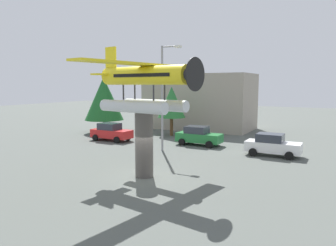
% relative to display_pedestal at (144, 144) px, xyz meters
% --- Properties ---
extents(ground_plane, '(140.00, 140.00, 0.00)m').
position_rel_display_pedestal_xyz_m(ground_plane, '(0.00, 0.00, -2.00)').
color(ground_plane, '#515651').
extents(display_pedestal, '(1.10, 1.10, 4.00)m').
position_rel_display_pedestal_xyz_m(display_pedestal, '(0.00, 0.00, 0.00)').
color(display_pedestal, '#4C4742').
rests_on(display_pedestal, ground).
extents(floatplane_monument, '(7.09, 10.45, 4.00)m').
position_rel_display_pedestal_xyz_m(floatplane_monument, '(0.13, -0.02, 3.67)').
color(floatplane_monument, silver).
rests_on(floatplane_monument, display_pedestal).
extents(car_near_red, '(4.20, 2.02, 1.76)m').
position_rel_display_pedestal_xyz_m(car_near_red, '(-9.97, 9.18, -1.12)').
color(car_near_red, red).
rests_on(car_near_red, ground).
extents(car_mid_green, '(4.20, 2.02, 1.76)m').
position_rel_display_pedestal_xyz_m(car_mid_green, '(-1.28, 11.19, -1.12)').
color(car_mid_green, '#237A38').
rests_on(car_mid_green, ground).
extents(car_far_white, '(4.20, 2.02, 1.76)m').
position_rel_display_pedestal_xyz_m(car_far_white, '(5.66, 9.80, -1.12)').
color(car_far_white, white).
rests_on(car_far_white, ground).
extents(streetlight_primary, '(1.84, 0.28, 8.79)m').
position_rel_display_pedestal_xyz_m(streetlight_primary, '(-2.80, 7.38, 3.05)').
color(streetlight_primary, gray).
rests_on(streetlight_primary, ground).
extents(storefront_building, '(13.25, 6.78, 6.93)m').
position_rel_display_pedestal_xyz_m(storefront_building, '(-5.91, 22.00, 1.46)').
color(storefront_building, '#9E9384').
rests_on(storefront_building, ground).
extents(tree_west, '(4.46, 4.46, 6.49)m').
position_rel_display_pedestal_xyz_m(tree_west, '(-14.02, 13.01, 2.00)').
color(tree_west, brown).
rests_on(tree_west, ground).
extents(tree_east, '(3.05, 3.05, 5.40)m').
position_rel_display_pedestal_xyz_m(tree_east, '(-6.23, 15.06, 1.68)').
color(tree_east, brown).
rests_on(tree_east, ground).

